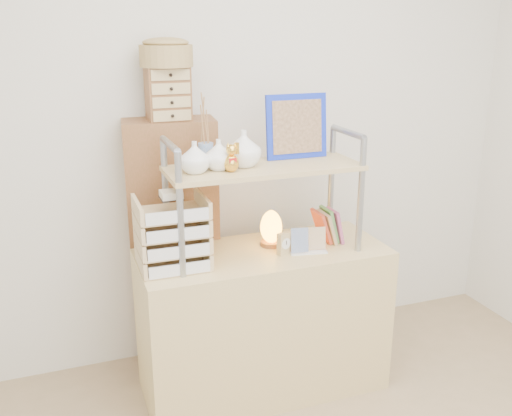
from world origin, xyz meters
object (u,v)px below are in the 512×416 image
Objects in this scene: cabinet at (174,248)px; salt_lamp at (271,228)px; desk at (263,320)px; letter_tray at (173,237)px.

cabinet is 7.43× the size of salt_lamp.
desk is at bearing -137.03° from salt_lamp.
salt_lamp reaches higher than desk.
salt_lamp is (0.42, -0.31, 0.17)m from cabinet.
desk is 0.60m from cabinet.
cabinet is at bearing 143.12° from salt_lamp.
desk is 6.61× the size of salt_lamp.
salt_lamp is at bearing -29.88° from cabinet.
letter_tray is (-0.09, -0.40, 0.22)m from cabinet.
letter_tray is at bearing -94.95° from cabinet.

